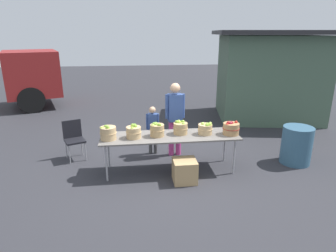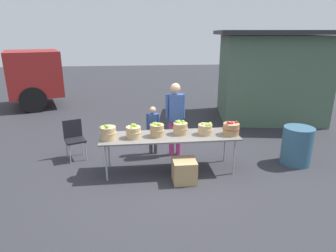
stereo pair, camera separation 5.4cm
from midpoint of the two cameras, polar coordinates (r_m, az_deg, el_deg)
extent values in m
plane|color=#2D2D33|center=(6.00, 0.10, -8.63)|extent=(40.00, 40.00, 0.00)
cube|color=slate|center=(5.71, 0.10, -2.01)|extent=(2.70, 0.76, 0.03)
cylinder|color=#99999E|center=(5.56, -12.28, -7.18)|extent=(0.04, 0.04, 0.72)
cylinder|color=#99999E|center=(5.85, 12.57, -5.91)|extent=(0.04, 0.04, 0.72)
cylinder|color=#99999E|center=(6.11, -11.82, -4.82)|extent=(0.04, 0.04, 0.72)
cylinder|color=#99999E|center=(6.38, 10.81, -3.78)|extent=(0.04, 0.04, 0.72)
cylinder|color=tan|center=(5.59, -11.92, -1.39)|extent=(0.30, 0.30, 0.24)
torus|color=tan|center=(5.58, -11.92, -1.27)|extent=(0.32, 0.32, 0.01)
sphere|color=#8CB738|center=(5.52, -13.10, -0.51)|extent=(0.08, 0.08, 0.08)
sphere|color=#7AA833|center=(5.59, -12.40, -0.13)|extent=(0.07, 0.07, 0.07)
sphere|color=#7AA833|center=(5.48, -12.04, -0.31)|extent=(0.08, 0.08, 0.08)
sphere|color=#8CB738|center=(5.53, -12.04, -0.19)|extent=(0.07, 0.07, 0.07)
cylinder|color=tan|center=(5.59, -7.02, -1.25)|extent=(0.28, 0.28, 0.22)
torus|color=tan|center=(5.58, -7.03, -1.15)|extent=(0.30, 0.30, 0.01)
sphere|color=#7AA833|center=(5.57, -6.65, -0.11)|extent=(0.07, 0.07, 0.07)
sphere|color=#7AA833|center=(5.55, -6.73, -0.06)|extent=(0.07, 0.07, 0.07)
sphere|color=#8CB738|center=(5.48, -7.32, -0.46)|extent=(0.07, 0.07, 0.07)
sphere|color=#8CB738|center=(5.60, -7.22, 0.11)|extent=(0.08, 0.08, 0.08)
sphere|color=#7AA833|center=(5.60, -6.85, 0.10)|extent=(0.08, 0.08, 0.08)
cylinder|color=tan|center=(5.64, -2.40, -0.87)|extent=(0.27, 0.27, 0.23)
torus|color=tan|center=(5.63, -2.40, -0.76)|extent=(0.29, 0.29, 0.01)
sphere|color=#8CB738|center=(5.54, -1.97, 0.22)|extent=(0.07, 0.07, 0.07)
sphere|color=#7AA833|center=(5.66, -2.68, 0.42)|extent=(0.08, 0.08, 0.08)
sphere|color=#8CB738|center=(5.60, -2.27, 0.16)|extent=(0.07, 0.07, 0.07)
sphere|color=#9EC647|center=(5.58, -3.26, 0.05)|extent=(0.07, 0.07, 0.07)
sphere|color=#7AA833|center=(5.65, -3.11, 0.40)|extent=(0.07, 0.07, 0.07)
sphere|color=#7AA833|center=(5.60, -2.82, 0.33)|extent=(0.06, 0.06, 0.06)
cylinder|color=tan|center=(5.77, 2.20, -0.48)|extent=(0.28, 0.28, 0.23)
torus|color=tan|center=(5.76, 2.20, -0.37)|extent=(0.30, 0.30, 0.01)
sphere|color=#7AA833|center=(5.76, 1.46, 0.79)|extent=(0.08, 0.08, 0.08)
sphere|color=#8CB738|center=(5.75, 1.97, 0.62)|extent=(0.07, 0.07, 0.07)
sphere|color=#9EC647|center=(5.80, 1.90, 0.92)|extent=(0.07, 0.07, 0.07)
sphere|color=#7AA833|center=(5.80, 2.71, 0.86)|extent=(0.07, 0.07, 0.07)
sphere|color=#9EC647|center=(5.68, 2.78, 0.39)|extent=(0.07, 0.07, 0.07)
sphere|color=#8CB738|center=(5.82, 2.58, 0.85)|extent=(0.06, 0.06, 0.06)
cylinder|color=tan|center=(5.80, 7.03, -0.64)|extent=(0.28, 0.28, 0.20)
torus|color=tan|center=(5.80, 7.03, -0.54)|extent=(0.30, 0.30, 0.01)
sphere|color=#9EC647|center=(5.80, 8.01, 0.50)|extent=(0.07, 0.07, 0.07)
sphere|color=#7AA833|center=(5.69, 7.38, 0.09)|extent=(0.07, 0.07, 0.07)
sphere|color=#8CB738|center=(5.74, 7.93, 0.21)|extent=(0.08, 0.08, 0.08)
sphere|color=#9EC647|center=(5.77, 6.56, 0.42)|extent=(0.07, 0.07, 0.07)
sphere|color=#9EC647|center=(5.78, 7.38, 0.37)|extent=(0.06, 0.06, 0.06)
cylinder|color=#A87F51|center=(5.86, 12.00, -0.54)|extent=(0.32, 0.32, 0.23)
torus|color=maroon|center=(5.86, 12.00, -0.43)|extent=(0.34, 0.34, 0.01)
sphere|color=maroon|center=(5.82, 12.08, 0.62)|extent=(0.07, 0.07, 0.07)
sphere|color=#B22319|center=(5.84, 12.13, 0.54)|extent=(0.07, 0.07, 0.07)
sphere|color=#B22319|center=(5.88, 12.96, 0.74)|extent=(0.07, 0.07, 0.07)
sphere|color=#B22319|center=(5.75, 11.23, 0.24)|extent=(0.07, 0.07, 0.07)
sphere|color=#B22319|center=(5.83, 12.21, 0.43)|extent=(0.07, 0.07, 0.07)
sphere|color=maroon|center=(5.80, 11.86, 0.46)|extent=(0.08, 0.08, 0.08)
sphere|color=maroon|center=(5.80, 11.49, 0.63)|extent=(0.07, 0.07, 0.07)
cylinder|color=#CC3F8C|center=(6.60, 1.83, -2.31)|extent=(0.12, 0.12, 0.81)
cylinder|color=#CC3F8C|center=(6.57, 0.40, -2.40)|extent=(0.12, 0.12, 0.81)
cube|color=#334C8C|center=(6.37, 1.15, 3.60)|extent=(0.31, 0.24, 0.60)
sphere|color=tan|center=(6.28, 1.18, 7.44)|extent=(0.22, 0.22, 0.22)
cylinder|color=#334C8C|center=(6.40, 2.70, 3.96)|extent=(0.08, 0.08, 0.54)
cylinder|color=#334C8C|center=(6.33, -0.41, 3.83)|extent=(0.08, 0.08, 0.54)
cylinder|color=#3F3F3F|center=(6.70, -2.72, -3.20)|extent=(0.08, 0.08, 0.54)
cylinder|color=#3F3F3F|center=(6.70, -3.69, -3.22)|extent=(0.08, 0.08, 0.54)
cube|color=#334C8C|center=(6.54, -3.28, 0.69)|extent=(0.21, 0.16, 0.41)
sphere|color=tan|center=(6.46, -3.32, 3.17)|extent=(0.15, 0.15, 0.15)
cylinder|color=#334C8C|center=(6.53, -2.24, 0.89)|extent=(0.06, 0.06, 0.36)
cylinder|color=#334C8C|center=(6.54, -4.32, 0.86)|extent=(0.06, 0.06, 0.36)
cube|color=maroon|center=(12.00, -25.22, 9.36)|extent=(2.39, 2.57, 1.60)
cube|color=black|center=(12.01, -21.32, 11.38)|extent=(0.61, 1.68, 0.80)
cylinder|color=black|center=(13.05, -25.60, 6.29)|extent=(0.94, 0.56, 0.90)
cylinder|color=black|center=(11.18, -25.33, 4.65)|extent=(0.94, 0.56, 0.90)
cube|color=#47604C|center=(9.95, 19.00, 8.95)|extent=(3.38, 2.89, 2.60)
cube|color=#262628|center=(9.86, 19.84, 16.88)|extent=(3.96, 3.47, 0.12)
cube|color=white|center=(8.98, 23.64, 8.86)|extent=(1.39, 0.29, 0.90)
cube|color=black|center=(6.64, -18.03, -2.75)|extent=(0.52, 0.52, 0.04)
cube|color=black|center=(6.73, -18.53, -0.52)|extent=(0.38, 0.18, 0.40)
cylinder|color=gray|center=(6.53, -18.97, -5.35)|extent=(0.02, 0.02, 0.42)
cylinder|color=gray|center=(6.59, -16.07, -4.85)|extent=(0.02, 0.02, 0.42)
cylinder|color=gray|center=(6.85, -19.54, -4.34)|extent=(0.02, 0.02, 0.42)
cylinder|color=gray|center=(6.90, -16.77, -3.88)|extent=(0.02, 0.02, 0.42)
cylinder|color=#335972|center=(6.73, 23.68, -3.46)|extent=(0.62, 0.62, 0.80)
cube|color=tan|center=(5.50, 3.00, -8.75)|extent=(0.43, 0.43, 0.43)
camera|label=1|loc=(0.03, -90.26, -0.08)|focal=31.08mm
camera|label=2|loc=(0.03, 89.74, 0.08)|focal=31.08mm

